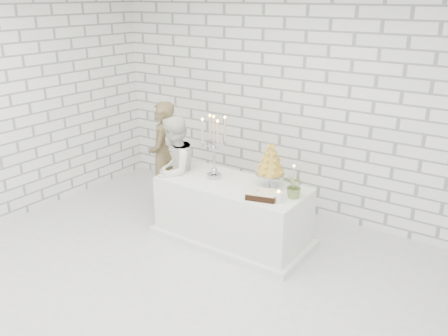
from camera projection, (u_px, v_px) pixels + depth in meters
ground at (184, 295)px, 4.82m from camera, size 6.00×5.00×0.01m
wall_back at (302, 104)px, 6.23m from camera, size 6.00×0.01×3.00m
cake_table at (232, 212)px, 5.78m from camera, size 1.80×0.80×0.75m
groom at (163, 157)px, 6.52m from camera, size 0.60×0.67×1.53m
bride at (174, 172)px, 6.09m from camera, size 0.70×0.81×1.45m
candelabra at (214, 147)px, 5.68m from camera, size 0.37×0.37×0.78m
croquembouche at (270, 165)px, 5.46m from camera, size 0.39×0.39×0.54m
chocolate_cake at (262, 195)px, 5.22m from camera, size 0.37×0.31×0.08m
pillar_candle at (278, 197)px, 5.12m from camera, size 0.08×0.08×0.12m
extra_taper at (293, 180)px, 5.30m from camera, size 0.06×0.06×0.32m
flowers at (295, 186)px, 5.20m from camera, size 0.28×0.25×0.27m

